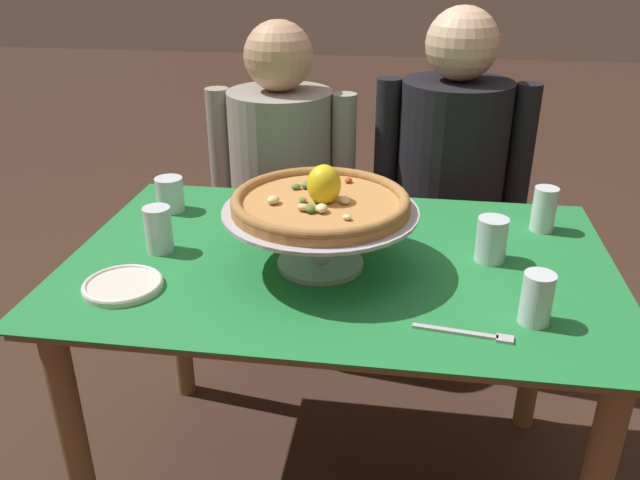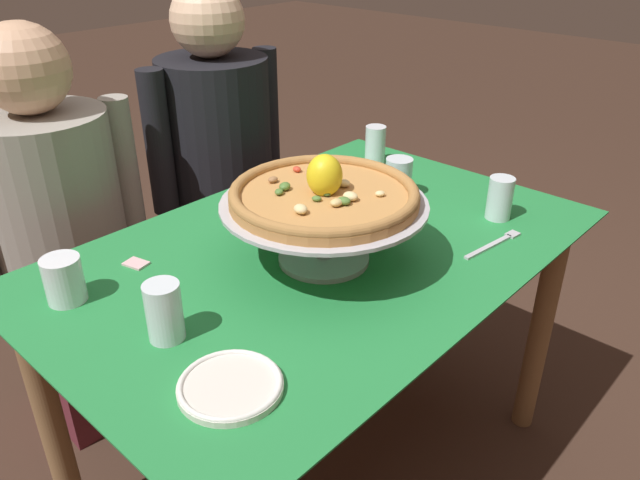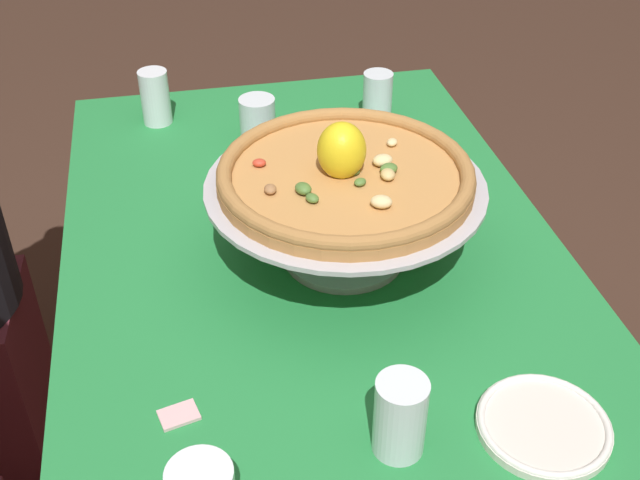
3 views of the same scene
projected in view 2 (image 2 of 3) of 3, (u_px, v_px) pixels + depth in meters
ground_plane at (321, 467)px, 1.73m from camera, size 14.00×14.00×0.00m
dining_table at (321, 287)px, 1.45m from camera, size 1.26×0.82×0.71m
pizza_stand at (324, 218)px, 1.30m from camera, size 0.44×0.44×0.14m
pizza at (324, 193)px, 1.27m from camera, size 0.39×0.39×0.10m
water_glass_front_right at (499, 201)px, 1.51m from camera, size 0.06×0.06×0.11m
water_glass_back_left at (64, 282)px, 1.19m from camera, size 0.08×0.08×0.09m
water_glass_side_left at (165, 315)px, 1.08m from camera, size 0.07×0.07×0.11m
water_glass_side_right at (398, 180)px, 1.62m from camera, size 0.07×0.07×0.10m
water_glass_back_right at (375, 148)px, 1.83m from camera, size 0.06×0.06×0.11m
side_plate at (230, 385)px, 0.98m from camera, size 0.17×0.17×0.02m
dinner_fork at (496, 243)px, 1.41m from camera, size 0.19×0.04×0.01m
sugar_packet at (136, 264)px, 1.33m from camera, size 0.05×0.06×0.00m
diner_left at (64, 245)px, 1.70m from camera, size 0.51×0.36×1.16m
diner_right at (220, 177)px, 2.06m from camera, size 0.51×0.36×1.21m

